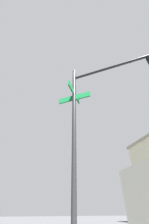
% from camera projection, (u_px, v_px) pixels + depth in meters
% --- Properties ---
extents(traffic_signal_near, '(2.17, 2.76, 5.90)m').
position_uv_depth(traffic_signal_near, '(112.00, 97.00, 3.95)').
color(traffic_signal_near, black).
rests_on(traffic_signal_near, ground_plane).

